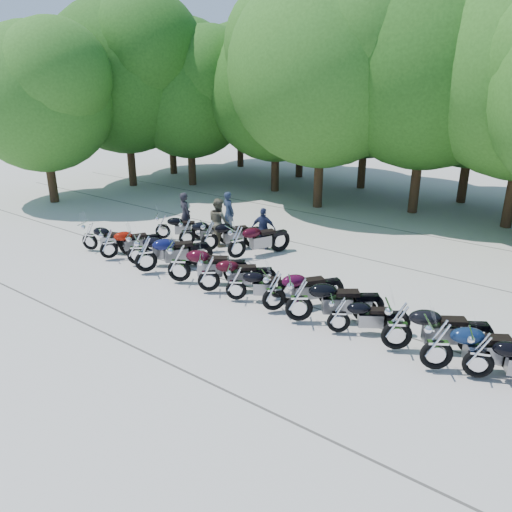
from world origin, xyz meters
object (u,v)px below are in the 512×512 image
Objects in this scene: motorcycle_11 at (438,344)px; rider_0 at (185,215)px; motorcycle_0 at (89,235)px; motorcycle_10 at (398,325)px; motorcycle_9 at (339,314)px; motorcycle_13 at (163,226)px; motorcycle_16 at (237,241)px; motorcycle_5 at (209,273)px; motorcycle_8 at (299,298)px; rider_1 at (219,222)px; motorcycle_7 at (274,290)px; motorcycle_12 at (480,354)px; motorcycle_14 at (187,232)px; motorcycle_3 at (145,253)px; motorcycle_2 at (136,248)px; motorcycle_4 at (179,262)px; motorcycle_6 at (236,283)px; rider_2 at (264,229)px; rider_3 at (229,212)px; motorcycle_15 at (209,235)px; motorcycle_1 at (108,243)px.

rider_0 reaches higher than motorcycle_11.
motorcycle_10 is (11.81, 0.07, 0.10)m from motorcycle_0.
motorcycle_11 reaches higher than motorcycle_0.
motorcycle_13 is at bearing 40.09° from motorcycle_9.
motorcycle_9 is at bearing 178.38° from motorcycle_16.
motorcycle_5 is 5.80m from motorcycle_10.
rider_1 is at bearing 20.96° from motorcycle_8.
motorcycle_7 is 3.51m from motorcycle_10.
motorcycle_14 is at bearing 55.53° from motorcycle_12.
motorcycle_2 is at bearing 13.50° from motorcycle_3.
rider_1 is (-1.49, 3.60, 0.19)m from motorcycle_4.
motorcycle_6 is 1.17× the size of rider_0.
rider_0 is 0.99× the size of rider_1.
rider_0 is (-10.25, 3.35, 0.19)m from motorcycle_10.
motorcycle_16 is (-2.14, 2.66, 0.10)m from motorcycle_6.
rider_0 reaches higher than motorcycle_4.
motorcycle_11 is 1.38× the size of rider_1.
motorcycle_10 is (8.48, 0.28, -0.01)m from motorcycle_3.
motorcycle_2 reaches higher than motorcycle_9.
rider_0 is at bearing 34.29° from motorcycle_9.
rider_2 reaches higher than motorcycle_13.
rider_2 is at bearing -68.87° from motorcycle_16.
motorcycle_2 reaches higher than motorcycle_14.
rider_3 is (-11.11, 4.90, 0.21)m from motorcycle_12.
motorcycle_16 reaches higher than motorcycle_15.
motorcycle_7 reaches higher than motorcycle_1.
motorcycle_15 is 1.30m from motorcycle_16.
motorcycle_16 is at bearing -173.74° from rider_0.
motorcycle_9 is at bearing -129.68° from motorcycle_2.
motorcycle_10 is 1.86m from motorcycle_12.
motorcycle_2 is at bearing 127.12° from rider_0.
rider_2 is (3.81, 1.53, 0.21)m from motorcycle_13.
motorcycle_7 reaches higher than motorcycle_15.
motorcycle_13 is at bearing 43.20° from motorcycle_11.
rider_2 is at bearing -102.65° from motorcycle_1.
motorcycle_1 is 2.03m from motorcycle_3.
motorcycle_9 is at bearing -150.76° from motorcycle_1.
rider_2 is (-8.70, 4.05, 0.15)m from motorcycle_12.
motorcycle_15 is (0.27, 2.81, -0.06)m from motorcycle_3.
motorcycle_11 is (10.27, -0.25, 0.05)m from motorcycle_2.
motorcycle_3 is 1.42× the size of rider_0.
motorcycle_1 is at bearing 90.14° from rider_3.
motorcycle_11 is 10.24m from rider_1.
motorcycle_8 is (4.42, 0.02, 0.00)m from motorcycle_4.
motorcycle_8 reaches higher than motorcycle_15.
motorcycle_7 is at bearing -176.07° from motorcycle_15.
motorcycle_7 is 4.54m from motorcycle_11.
motorcycle_1 is 0.95× the size of motorcycle_5.
motorcycle_3 is 1.13× the size of motorcycle_12.
motorcycle_5 is 0.92× the size of motorcycle_11.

